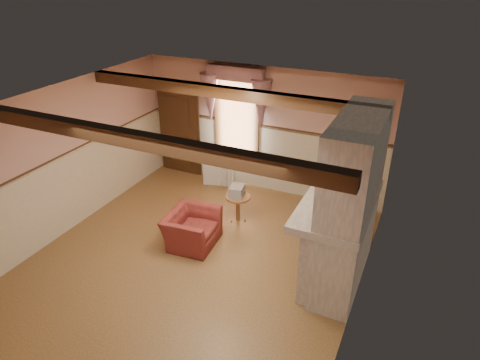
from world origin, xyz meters
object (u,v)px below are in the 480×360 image
at_px(side_table, 238,208).
at_px(bowl, 341,194).
at_px(armchair, 192,228).
at_px(radiator, 219,172).
at_px(oil_lamp, 345,182).
at_px(mantel_clock, 349,176).

height_order(side_table, bowl, bowl).
xyz_separation_m(armchair, side_table, (0.43, 1.08, -0.04)).
bearing_deg(radiator, oil_lamp, -43.54).
distance_m(bowl, mantel_clock, 0.57).
height_order(armchair, side_table, armchair).
distance_m(radiator, mantel_clock, 3.68).
relative_size(side_table, bowl, 1.56).
bearing_deg(bowl, side_table, 161.41).
relative_size(radiator, mantel_clock, 2.92).
relative_size(radiator, bowl, 1.99).
relative_size(radiator, oil_lamp, 2.50).
height_order(armchair, bowl, bowl).
xyz_separation_m(radiator, mantel_clock, (3.19, -1.37, 1.22)).
height_order(side_table, radiator, radiator).
height_order(radiator, oil_lamp, oil_lamp).
bearing_deg(armchair, oil_lamp, -82.00).
distance_m(armchair, side_table, 1.16).
bearing_deg(mantel_clock, side_table, 176.08).
distance_m(side_table, radiator, 1.63).
bearing_deg(oil_lamp, bowl, -90.00).
height_order(armchair, oil_lamp, oil_lamp).
bearing_deg(radiator, bowl, -46.63).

